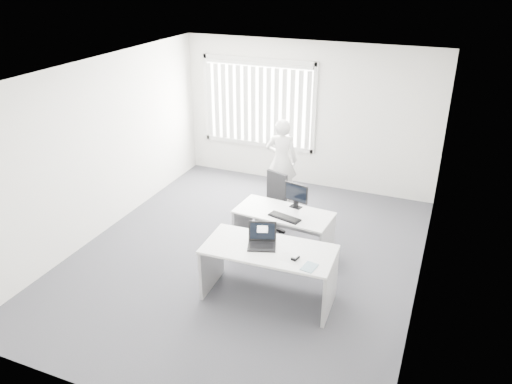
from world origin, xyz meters
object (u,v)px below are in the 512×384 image
at_px(person, 281,161).
at_px(desk_near, 269,262).
at_px(laptop, 262,238).
at_px(desk_far, 283,223).
at_px(office_chair, 271,211).
at_px(monitor, 296,196).

bearing_deg(person, desk_near, 91.32).
height_order(person, laptop, person).
height_order(desk_near, person, person).
distance_m(desk_far, office_chair, 0.78).
xyz_separation_m(desk_near, monitor, (-0.11, 1.44, 0.30)).
height_order(office_chair, monitor, monitor).
distance_m(person, monitor, 1.64).
bearing_deg(desk_far, monitor, 66.28).
relative_size(desk_near, laptop, 4.76).
height_order(desk_near, desk_far, desk_near).
bearing_deg(desk_far, laptop, -79.60).
bearing_deg(desk_near, person, 104.37).
height_order(desk_near, office_chair, office_chair).
distance_m(office_chair, monitor, 0.88).
bearing_deg(laptop, monitor, 71.96).
xyz_separation_m(laptop, monitor, (-0.01, 1.45, -0.05)).
bearing_deg(office_chair, laptop, -53.75).
relative_size(office_chair, laptop, 2.65).
xyz_separation_m(office_chair, monitor, (0.55, -0.40, 0.56)).
bearing_deg(desk_near, office_chair, 107.54).
distance_m(office_chair, laptop, 2.02).
distance_m(desk_near, office_chair, 1.97).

